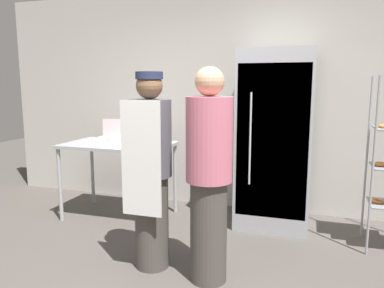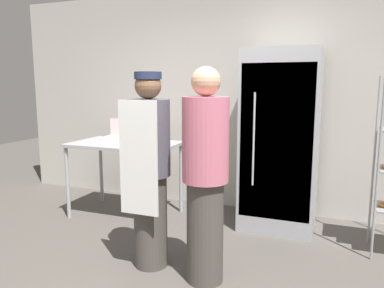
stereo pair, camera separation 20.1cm
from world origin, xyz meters
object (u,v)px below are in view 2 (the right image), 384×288
(refrigerator, at_px, (280,140))
(person_baker, at_px, (149,168))
(blender_pitcher, at_px, (157,134))
(donut_box, at_px, (115,138))
(person_customer, at_px, (205,176))

(refrigerator, bearing_deg, person_baker, -123.65)
(blender_pitcher, xyz_separation_m, person_baker, (0.44, -1.01, -0.14))
(blender_pitcher, bearing_deg, refrigerator, 13.68)
(donut_box, bearing_deg, person_baker, -46.16)
(refrigerator, xyz_separation_m, donut_box, (-1.89, -0.29, -0.03))
(person_customer, bearing_deg, donut_box, 143.88)
(refrigerator, distance_m, donut_box, 1.91)
(refrigerator, relative_size, donut_box, 7.19)
(donut_box, relative_size, blender_pitcher, 0.98)
(refrigerator, xyz_separation_m, blender_pitcher, (-1.32, -0.32, 0.04))
(refrigerator, distance_m, person_customer, 1.45)
(donut_box, distance_m, blender_pitcher, 0.57)
(blender_pitcher, bearing_deg, donut_box, 176.84)
(person_baker, bearing_deg, person_customer, -7.49)
(donut_box, height_order, person_customer, person_customer)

